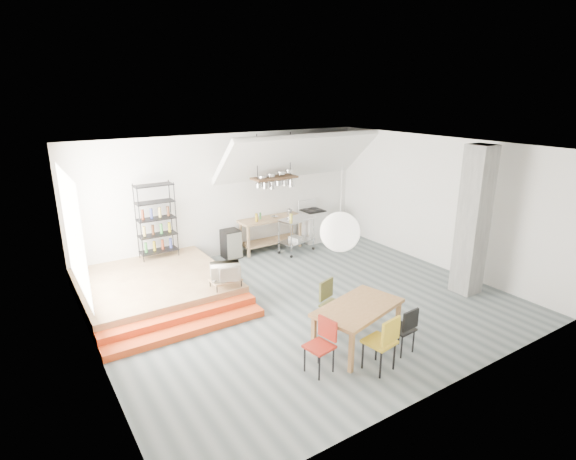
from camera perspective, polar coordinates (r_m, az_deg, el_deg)
floor at (r=9.52m, az=1.91°, el=-9.05°), size 8.00×8.00×0.00m
wall_back at (r=11.88m, az=-7.68°, el=4.35°), size 8.00×0.04×3.20m
wall_left at (r=7.53m, az=-23.98°, el=-4.64°), size 0.04×7.00×3.20m
wall_right at (r=11.61m, az=18.49°, el=3.32°), size 0.04×7.00×3.20m
ceiling at (r=8.60m, az=2.12°, el=10.45°), size 8.00×7.00×0.02m
slope_ceiling at (r=12.07m, az=1.23°, el=9.29°), size 4.40×1.44×1.32m
window_pane at (r=8.89m, az=-25.64°, el=-0.27°), size 0.02×2.50×2.20m
platform at (r=10.14m, az=-16.57°, el=-6.85°), size 3.00×3.00×0.40m
step_lower at (r=8.52m, az=-12.60°, el=-12.34°), size 3.00×0.35×0.13m
step_upper at (r=8.78m, az=-13.45°, el=-10.96°), size 3.00×0.35×0.27m
concrete_column at (r=10.20m, az=22.47°, el=1.05°), size 0.50×0.50×3.20m
kitchen_counter at (r=12.32m, az=-2.18°, el=0.28°), size 1.80×0.60×0.91m
stove at (r=13.10m, az=3.09°, el=0.64°), size 0.60×0.60×1.18m
pot_rack at (r=11.82m, az=-1.57°, el=6.30°), size 1.20×0.50×1.43m
wire_shelving at (r=10.99m, az=-16.39°, el=1.28°), size 0.88×0.38×1.80m
microwave_shelf at (r=9.26m, az=-7.93°, el=-6.28°), size 0.60×0.40×0.16m
paper_lantern at (r=6.75m, az=6.62°, el=-0.24°), size 0.60×0.60×0.60m
dining_table at (r=7.79m, az=8.89°, el=-10.05°), size 1.75×1.26×0.75m
chair_mustard at (r=7.25m, az=12.07°, el=-13.40°), size 0.49×0.49×0.95m
chair_black at (r=7.82m, az=14.62°, el=-11.79°), size 0.40×0.40×0.83m
chair_olive at (r=8.35m, az=5.48°, el=-8.88°), size 0.53×0.53×0.92m
chair_red at (r=7.17m, az=4.41°, el=-13.87°), size 0.45×0.45×0.86m
rolling_cart at (r=12.13m, az=1.07°, el=-0.03°), size 1.06×0.74×0.95m
mini_fridge at (r=11.91m, az=-7.26°, el=-1.73°), size 0.44×0.44×0.75m
microwave at (r=9.19m, az=-7.98°, el=-5.24°), size 0.69×0.57×0.33m
bowl at (r=12.24m, az=-1.74°, el=1.66°), size 0.22×0.22×0.05m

